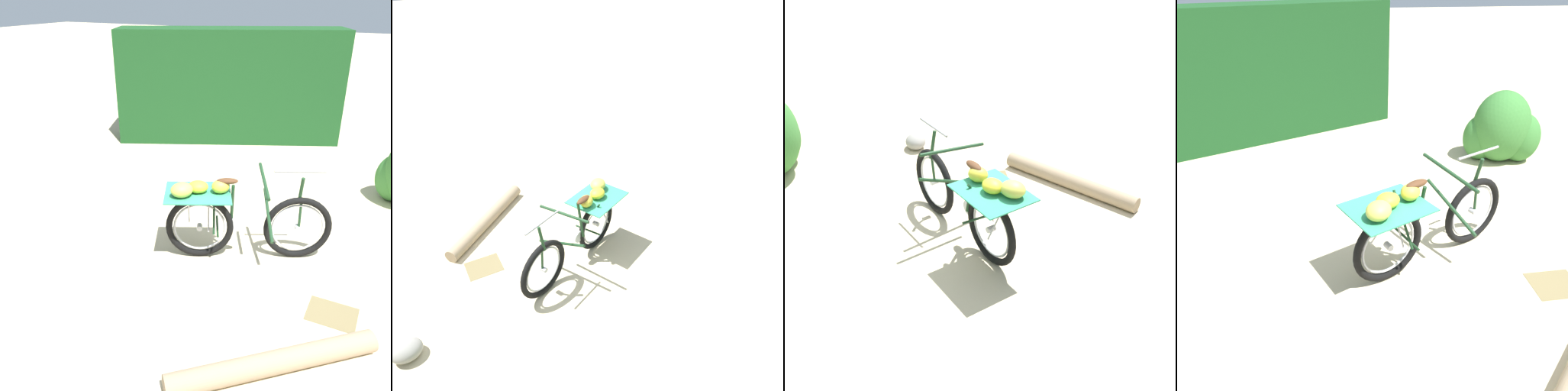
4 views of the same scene
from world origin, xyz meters
The scene contains 5 objects.
ground_plane centered at (0.00, 0.00, 0.00)m, with size 60.00×60.00×0.00m, color beige.
foliage_hedge centered at (2.06, -3.71, 1.03)m, with size 4.16×0.90×2.06m, color #19471E.
bicycle centered at (0.38, 0.11, 0.48)m, with size 1.73×1.04×1.03m.
fallen_log centered at (-0.45, 1.43, 0.09)m, with size 0.18×0.18×1.72m, color #9E8466.
leaf_litter_patch centered at (-0.74, 0.59, 0.00)m, with size 0.44×0.36×0.01m, color olive.
Camera 1 is at (-0.92, 3.73, 2.64)m, focal length 38.01 mm.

